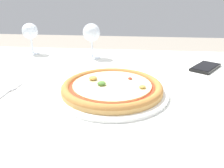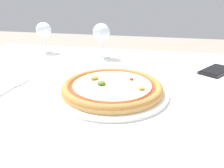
# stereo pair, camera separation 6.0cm
# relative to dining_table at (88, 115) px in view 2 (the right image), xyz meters

# --- Properties ---
(dining_table) EXTENTS (1.29, 1.07, 0.71)m
(dining_table) POSITION_rel_dining_table_xyz_m (0.00, 0.00, 0.00)
(dining_table) COLOR #997047
(dining_table) RESTS_ON ground_plane
(pizza_plate) EXTENTS (0.31, 0.31, 0.04)m
(pizza_plate) POSITION_rel_dining_table_xyz_m (0.07, -0.00, 0.09)
(pizza_plate) COLOR white
(pizza_plate) RESTS_ON dining_table
(fork) EXTENTS (0.03, 0.17, 0.00)m
(fork) POSITION_rel_dining_table_xyz_m (-0.23, -0.04, 0.08)
(fork) COLOR silver
(fork) RESTS_ON dining_table
(wine_glass_far_left) EXTENTS (0.07, 0.07, 0.14)m
(wine_glass_far_left) POSITION_rel_dining_table_xyz_m (-0.34, 0.41, 0.18)
(wine_glass_far_left) COLOR silver
(wine_glass_far_left) RESTS_ON dining_table
(wine_glass_far_right) EXTENTS (0.08, 0.08, 0.15)m
(wine_glass_far_right) POSITION_rel_dining_table_xyz_m (-0.05, 0.37, 0.18)
(wine_glass_far_right) COLOR silver
(wine_glass_far_right) RESTS_ON dining_table
(cell_phone) EXTENTS (0.14, 0.16, 0.01)m
(cell_phone) POSITION_rel_dining_table_xyz_m (0.40, 0.26, 0.08)
(cell_phone) COLOR black
(cell_phone) RESTS_ON dining_table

